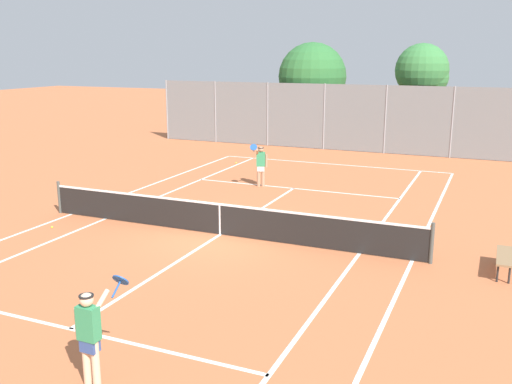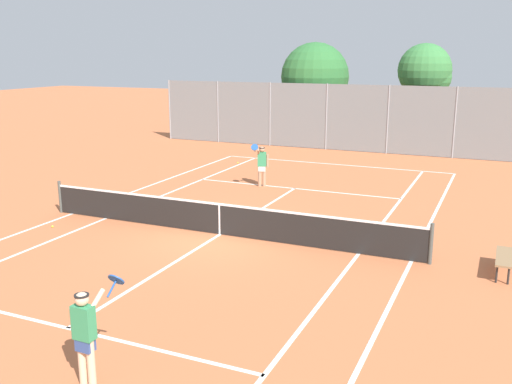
{
  "view_description": "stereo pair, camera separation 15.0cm",
  "coord_description": "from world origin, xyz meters",
  "px_view_note": "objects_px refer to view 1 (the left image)",
  "views": [
    {
      "loc": [
        7.26,
        -14.2,
        5.17
      ],
      "look_at": [
        0.5,
        1.5,
        1.0
      ],
      "focal_mm": 40.0,
      "sensor_mm": 36.0,
      "label": 1
    },
    {
      "loc": [
        7.4,
        -14.14,
        5.17
      ],
      "look_at": [
        0.5,
        1.5,
        1.0
      ],
      "focal_mm": 40.0,
      "sensor_mm": 36.0,
      "label": 2
    }
  ],
  "objects_px": {
    "tree_behind_left": "(313,79)",
    "player_near_side": "(90,333)",
    "tennis_net": "(220,218)",
    "tree_behind_right": "(424,72)",
    "loose_tennis_ball_0": "(236,163)",
    "loose_tennis_ball_2": "(52,227)",
    "courtside_bench": "(504,257)",
    "player_far_left": "(261,164)"
  },
  "relations": [
    {
      "from": "tennis_net",
      "to": "tree_behind_left",
      "type": "xyz_separation_m",
      "value": [
        -3.07,
        18.3,
        3.2
      ]
    },
    {
      "from": "tree_behind_left",
      "to": "tree_behind_right",
      "type": "distance_m",
      "value": 6.21
    },
    {
      "from": "tennis_net",
      "to": "loose_tennis_ball_0",
      "type": "distance_m",
      "value": 11.11
    },
    {
      "from": "loose_tennis_ball_2",
      "to": "player_near_side",
      "type": "bearing_deg",
      "value": -43.56
    },
    {
      "from": "loose_tennis_ball_2",
      "to": "tree_behind_left",
      "type": "bearing_deg",
      "value": 84.47
    },
    {
      "from": "tree_behind_right",
      "to": "player_near_side",
      "type": "bearing_deg",
      "value": -93.12
    },
    {
      "from": "tennis_net",
      "to": "player_near_side",
      "type": "bearing_deg",
      "value": -77.9
    },
    {
      "from": "player_near_side",
      "to": "loose_tennis_ball_0",
      "type": "bearing_deg",
      "value": 108.37
    },
    {
      "from": "tree_behind_left",
      "to": "player_near_side",
      "type": "bearing_deg",
      "value": -79.69
    },
    {
      "from": "tennis_net",
      "to": "loose_tennis_ball_2",
      "type": "height_order",
      "value": "tennis_net"
    },
    {
      "from": "loose_tennis_ball_0",
      "to": "tree_behind_left",
      "type": "distance_m",
      "value": 8.95
    },
    {
      "from": "player_far_left",
      "to": "courtside_bench",
      "type": "relative_size",
      "value": 1.18
    },
    {
      "from": "player_far_left",
      "to": "player_near_side",
      "type": "bearing_deg",
      "value": -77.91
    },
    {
      "from": "tennis_net",
      "to": "player_far_left",
      "type": "distance_m",
      "value": 6.38
    },
    {
      "from": "tennis_net",
      "to": "loose_tennis_ball_2",
      "type": "xyz_separation_m",
      "value": [
        -4.99,
        -1.45,
        -0.48
      ]
    },
    {
      "from": "tennis_net",
      "to": "tree_behind_right",
      "type": "height_order",
      "value": "tree_behind_right"
    },
    {
      "from": "courtside_bench",
      "to": "loose_tennis_ball_2",
      "type": "bearing_deg",
      "value": -173.36
    },
    {
      "from": "tree_behind_left",
      "to": "tree_behind_right",
      "type": "height_order",
      "value": "tree_behind_left"
    },
    {
      "from": "loose_tennis_ball_2",
      "to": "tree_behind_left",
      "type": "height_order",
      "value": "tree_behind_left"
    },
    {
      "from": "loose_tennis_ball_2",
      "to": "tree_behind_left",
      "type": "distance_m",
      "value": 20.18
    },
    {
      "from": "loose_tennis_ball_0",
      "to": "tennis_net",
      "type": "bearing_deg",
      "value": -67.15
    },
    {
      "from": "player_far_left",
      "to": "loose_tennis_ball_2",
      "type": "xyz_separation_m",
      "value": [
        -3.66,
        -7.67,
        -0.89
      ]
    },
    {
      "from": "tennis_net",
      "to": "player_near_side",
      "type": "xyz_separation_m",
      "value": [
        1.67,
        -7.78,
        0.42
      ]
    },
    {
      "from": "tennis_net",
      "to": "tree_behind_left",
      "type": "bearing_deg",
      "value": 99.54
    },
    {
      "from": "player_near_side",
      "to": "tree_behind_right",
      "type": "height_order",
      "value": "tree_behind_right"
    },
    {
      "from": "player_near_side",
      "to": "loose_tennis_ball_0",
      "type": "relative_size",
      "value": 26.88
    },
    {
      "from": "player_far_left",
      "to": "tree_behind_right",
      "type": "distance_m",
      "value": 13.62
    },
    {
      "from": "tennis_net",
      "to": "loose_tennis_ball_0",
      "type": "bearing_deg",
      "value": 112.85
    },
    {
      "from": "loose_tennis_ball_0",
      "to": "tree_behind_right",
      "type": "height_order",
      "value": "tree_behind_right"
    },
    {
      "from": "loose_tennis_ball_0",
      "to": "tree_behind_left",
      "type": "height_order",
      "value": "tree_behind_left"
    },
    {
      "from": "courtside_bench",
      "to": "tree_behind_left",
      "type": "height_order",
      "value": "tree_behind_left"
    },
    {
      "from": "tree_behind_left",
      "to": "courtside_bench",
      "type": "bearing_deg",
      "value": -59.63
    },
    {
      "from": "player_far_left",
      "to": "loose_tennis_ball_0",
      "type": "height_order",
      "value": "player_far_left"
    },
    {
      "from": "loose_tennis_ball_0",
      "to": "loose_tennis_ball_2",
      "type": "height_order",
      "value": "same"
    },
    {
      "from": "tree_behind_right",
      "to": "player_far_left",
      "type": "bearing_deg",
      "value": -109.61
    },
    {
      "from": "loose_tennis_ball_2",
      "to": "tree_behind_left",
      "type": "xyz_separation_m",
      "value": [
        1.91,
        19.75,
        3.67
      ]
    },
    {
      "from": "loose_tennis_ball_2",
      "to": "tree_behind_right",
      "type": "distance_m",
      "value": 22.1
    },
    {
      "from": "player_far_left",
      "to": "tree_behind_right",
      "type": "xyz_separation_m",
      "value": [
        4.44,
        12.47,
        3.22
      ]
    },
    {
      "from": "player_near_side",
      "to": "tree_behind_left",
      "type": "relative_size",
      "value": 0.31
    },
    {
      "from": "tennis_net",
      "to": "loose_tennis_ball_2",
      "type": "relative_size",
      "value": 181.82
    },
    {
      "from": "player_far_left",
      "to": "tree_behind_right",
      "type": "height_order",
      "value": "tree_behind_right"
    },
    {
      "from": "tree_behind_right",
      "to": "loose_tennis_ball_2",
      "type": "bearing_deg",
      "value": -111.9
    }
  ]
}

